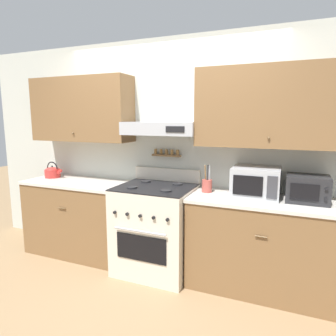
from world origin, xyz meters
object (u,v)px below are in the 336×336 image
(utensil_crock, at_px, (207,185))
(toaster_oven, at_px, (307,189))
(microwave, at_px, (256,182))
(stove_range, at_px, (156,228))
(tea_kettle, at_px, (53,172))

(utensil_crock, bearing_deg, toaster_oven, -0.10)
(microwave, bearing_deg, stove_range, -171.71)
(stove_range, xyz_separation_m, utensil_crock, (0.53, 0.13, 0.50))
(microwave, height_order, utensil_crock, microwave)
(stove_range, bearing_deg, microwave, 8.29)
(stove_range, height_order, toaster_oven, toaster_oven)
(stove_range, height_order, microwave, microwave)
(toaster_oven, bearing_deg, microwave, 177.56)
(stove_range, distance_m, toaster_oven, 1.58)
(tea_kettle, xyz_separation_m, utensil_crock, (2.06, 0.00, 0.00))
(stove_range, relative_size, utensil_crock, 3.85)
(tea_kettle, bearing_deg, utensil_crock, 0.00)
(utensil_crock, distance_m, toaster_oven, 0.95)
(microwave, height_order, toaster_oven, microwave)
(stove_range, relative_size, toaster_oven, 2.99)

